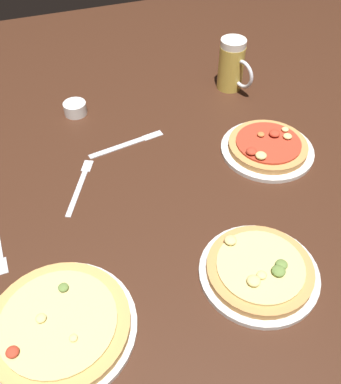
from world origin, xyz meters
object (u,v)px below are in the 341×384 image
Objects in this scene: beer_mug_dark at (232,65)px; knife_right at (127,144)px; ramekin_sauce at (75,108)px; fork_left at (80,185)px; pizza_plate_side at (259,270)px; pizza_plate_far at (268,147)px; pizza_plate_near at (59,325)px.

knife_right is at bearing -156.64° from beer_mug_dark.
ramekin_sauce is 0.30× the size of knife_right.
fork_left is (-0.57, -0.30, -0.08)m from beer_mug_dark.
pizza_plate_side is 1.55× the size of beer_mug_dark.
pizza_plate_far is 0.42m from pizza_plate_side.
beer_mug_dark reaches higher than pizza_plate_side.
beer_mug_dark reaches higher than pizza_plate_far.
knife_right is at bearing 106.04° from pizza_plate_side.
ramekin_sauce is 0.33m from fork_left.
beer_mug_dark is at bearing 69.92° from pizza_plate_side.
fork_left and knife_right have the same top height.
pizza_plate_far reaches higher than ramekin_sauce.
pizza_plate_near is at bearing -135.03° from beer_mug_dark.
knife_right is (0.11, -0.20, -0.02)m from ramekin_sauce.
pizza_plate_near is 0.73m from ramekin_sauce.
pizza_plate_side is 3.72× the size of ramekin_sauce.
fork_left is (-0.53, 0.04, -0.01)m from pizza_plate_far.
beer_mug_dark is 0.86× the size of fork_left.
pizza_plate_far reaches higher than knife_right.
beer_mug_dark is at bearing 82.97° from pizza_plate_far.
knife_right is (0.16, 0.12, 0.00)m from fork_left.
pizza_plate_near reaches higher than ramekin_sauce.
beer_mug_dark is at bearing 27.59° from fork_left.
pizza_plate_near is 1.32× the size of knife_right.
pizza_plate_side is at bearing -70.24° from ramekin_sauce.
fork_left is 0.20m from knife_right.
pizza_plate_far reaches higher than pizza_plate_near.
beer_mug_dark is 0.52m from ramekin_sauce.
pizza_plate_far is 3.72× the size of ramekin_sauce.
pizza_plate_side is at bearing -120.63° from pizza_plate_far.
pizza_plate_far is at bearing 28.26° from pizza_plate_near.
pizza_plate_far reaches higher than fork_left.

